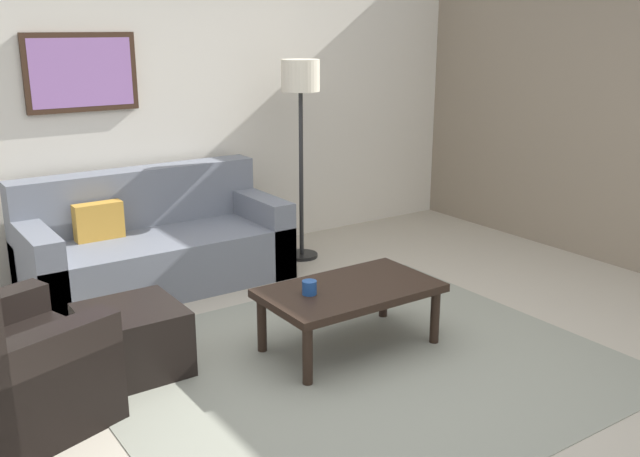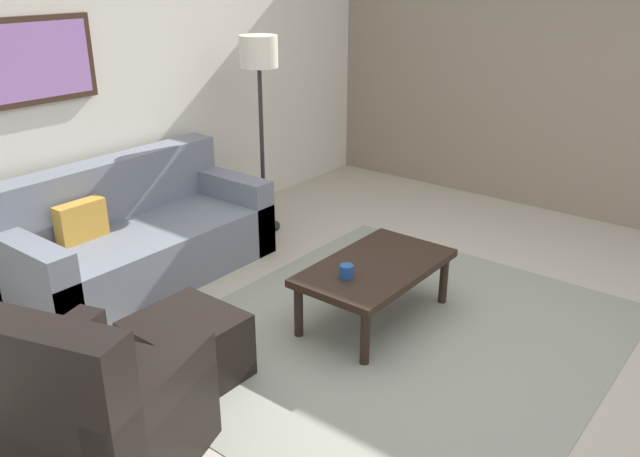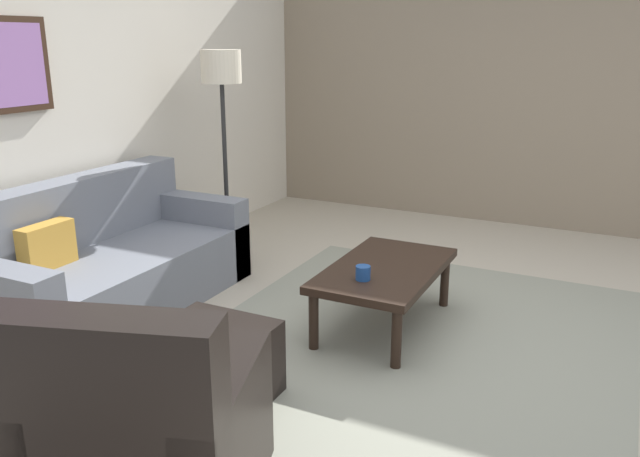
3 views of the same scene
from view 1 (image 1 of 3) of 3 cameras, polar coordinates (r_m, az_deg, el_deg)
The scene contains 9 objects.
ground_plane at distance 4.37m, azimuth 3.07°, elevation -10.96°, with size 8.00×8.00×0.00m, color #B2A893.
rear_partition at distance 6.19m, azimuth -11.74°, elevation 10.33°, with size 6.00×0.12×2.80m, color silver.
area_rug at distance 4.37m, azimuth 3.07°, elevation -10.91°, with size 2.94×2.53×0.01m, color gray.
couch_main at distance 5.76m, azimuth -13.39°, elevation -1.41°, with size 1.99×0.93×0.88m.
ottoman at distance 4.36m, azimuth -14.83°, elevation -8.64°, with size 0.56×0.56×0.40m, color black.
coffee_table at distance 4.46m, azimuth 2.42°, elevation -5.31°, with size 1.10×0.64×0.41m.
cup at distance 4.30m, azimuth -0.86°, elevation -4.77°, with size 0.09×0.09×0.09m, color #1E478C.
lamp_standing at distance 6.01m, azimuth -1.57°, elevation 10.57°, with size 0.32×0.32×1.71m.
framed_artwork at distance 5.83m, azimuth -18.63°, elevation 11.80°, with size 0.85×0.04×0.59m.
Camera 1 is at (-2.38, -3.08, 1.99)m, focal length 39.81 mm.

